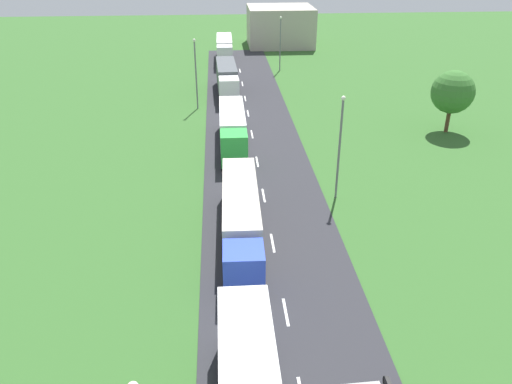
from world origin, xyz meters
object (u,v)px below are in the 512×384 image
Objects in this scene: lamppost_third at (196,71)px; tree_oak at (453,92)px; truck_second at (241,216)px; lamppost_fourth at (280,41)px; lamppost_second at (340,143)px; truck_fourth at (227,78)px; distant_building at (280,26)px; truck_fifth at (224,49)px; truck_third at (233,128)px.

lamppost_third is 29.28m from tree_oak.
truck_second is 31.18m from tree_oak.
lamppost_fourth is at bearing 55.92° from lamppost_third.
lamppost_second is 27.45m from lamppost_third.
tree_oak reaches higher than truck_fourth.
truck_second is 2.08× the size of tree_oak.
truck_fourth is 1.02× the size of distant_building.
truck_second is at bearing -89.95° from truck_fifth.
lamppost_third is at bearing 106.47° from truck_third.
lamppost_third is at bearing 115.97° from lamppost_second.
truck_fourth is at bearing 105.05° from lamppost_second.
lamppost_second is 21.04m from tree_oak.
lamppost_third is at bearing -111.03° from distant_building.
truck_second is at bearing -89.88° from truck_fourth.
tree_oak is at bearing -62.28° from lamppost_fourth.
truck_third is at bearing -73.53° from lamppost_third.
truck_fourth reaches higher than truck_second.
truck_second is 1.62× the size of lamppost_second.
truck_fourth is 1.02× the size of truck_fifth.
lamppost_second is 62.97m from distant_building.
lamppost_second is at bearing 36.47° from truck_second.
truck_fifth is at bearing 90.08° from truck_third.
truck_second is 1.12× the size of truck_third.
tree_oak reaches higher than truck_third.
lamppost_third is 0.70× the size of distant_building.
truck_fifth is 17.28m from distant_building.
truck_second is 1.13× the size of truck_fourth.
truck_fourth is 15.33m from lamppost_fourth.
truck_second is at bearing -90.02° from truck_third.
lamppost_second reaches higher than truck_fifth.
lamppost_second is at bearing -74.95° from truck_fourth.
lamppost_fourth is (8.47, 48.96, 2.52)m from truck_second.
tree_oak is (23.50, 20.36, 2.40)m from truck_second.
truck_third is 1.52× the size of lamppost_fourth.
lamppost_second reaches higher than lamppost_fourth.
truck_second is 31.04m from lamppost_third.
tree_oak is (15.38, 14.36, -0.35)m from lamppost_second.
lamppost_fourth is at bearing 80.19° from truck_second.
truck_second is at bearing -98.90° from distant_building.
distant_building reaches higher than truck_second.
truck_third is 1.47× the size of lamppost_third.
truck_fifth reaches higher than truck_second.
lamppost_second is (8.19, -30.46, 2.60)m from truck_fourth.
lamppost_fourth is at bearing 55.66° from truck_fourth.
truck_second is 36.46m from truck_fourth.
lamppost_fourth is (8.51, -6.55, 2.35)m from truck_fifth.
truck_fourth is at bearing 145.67° from tree_oak.
lamppost_fourth is at bearing -37.57° from truck_fifth.
truck_third is at bearing 125.30° from lamppost_second.
tree_oak is at bearing -75.34° from distant_building.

